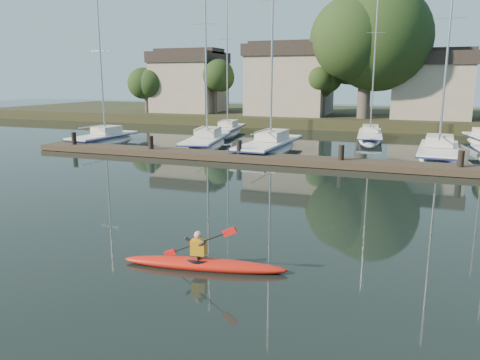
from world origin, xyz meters
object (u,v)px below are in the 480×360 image
(sailboat_2, at_px, (269,154))
(sailboat_5, at_px, (227,135))
(sailboat_6, at_px, (370,141))
(kayak, at_px, (203,262))
(dock, at_px, (288,160))
(sailboat_1, at_px, (207,149))
(sailboat_0, at_px, (104,145))
(sailboat_3, at_px, (438,161))

(sailboat_2, height_order, sailboat_5, sailboat_2)
(sailboat_5, relative_size, sailboat_6, 0.98)
(kayak, height_order, sailboat_5, sailboat_5)
(dock, height_order, sailboat_1, sailboat_1)
(sailboat_1, bearing_deg, dock, -43.82)
(sailboat_6, bearing_deg, kayak, -97.96)
(dock, distance_m, sailboat_6, 13.28)
(sailboat_0, relative_size, sailboat_1, 0.81)
(sailboat_1, distance_m, sailboat_3, 15.51)
(sailboat_0, distance_m, sailboat_6, 20.90)
(sailboat_0, bearing_deg, sailboat_5, 57.16)
(sailboat_0, relative_size, sailboat_2, 0.72)
(sailboat_3, distance_m, sailboat_5, 18.75)
(sailboat_2, relative_size, sailboat_3, 1.16)
(sailboat_1, bearing_deg, sailboat_5, 90.87)
(dock, relative_size, sailboat_0, 2.87)
(sailboat_3, height_order, sailboat_5, sailboat_3)
(sailboat_3, distance_m, sailboat_6, 9.20)
(kayak, distance_m, sailboat_1, 22.37)
(sailboat_0, xyz_separation_m, sailboat_3, (23.62, 1.11, -0.02))
(sailboat_6, bearing_deg, sailboat_1, -148.13)
(sailboat_3, height_order, sailboat_6, sailboat_6)
(sailboat_2, bearing_deg, sailboat_3, 7.51)
(dock, xyz_separation_m, sailboat_1, (-7.32, 4.86, -0.40))
(kayak, distance_m, sailboat_6, 28.45)
(dock, xyz_separation_m, sailboat_0, (-15.44, 3.84, -0.40))
(kayak, relative_size, sailboat_5, 0.31)
(sailboat_5, bearing_deg, kayak, -76.58)
(dock, xyz_separation_m, sailboat_5, (-8.87, 12.73, -0.38))
(sailboat_1, height_order, sailboat_2, sailboat_2)
(sailboat_1, relative_size, sailboat_5, 1.05)
(kayak, relative_size, sailboat_3, 0.31)
(dock, bearing_deg, sailboat_2, 120.06)
(sailboat_5, height_order, sailboat_6, sailboat_6)
(sailboat_1, xyz_separation_m, sailboat_3, (15.51, 0.09, -0.01))
(sailboat_0, relative_size, sailboat_3, 0.83)
(kayak, xyz_separation_m, dock, (-1.79, 15.58, 0.04))
(kayak, relative_size, sailboat_0, 0.37)
(sailboat_0, bearing_deg, sailboat_3, 6.30)
(kayak, distance_m, sailboat_0, 25.96)
(dock, bearing_deg, sailboat_1, 146.45)
(sailboat_2, distance_m, sailboat_5, 10.89)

